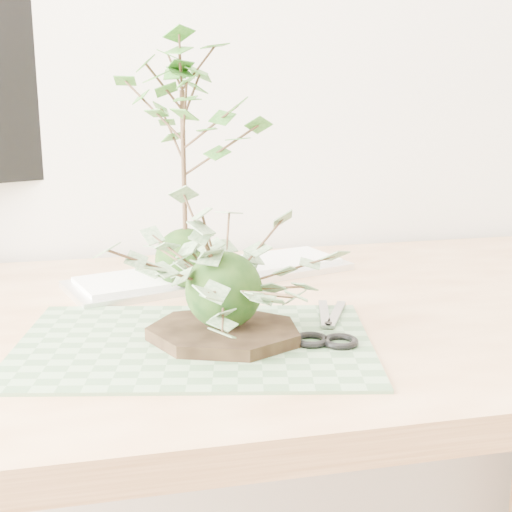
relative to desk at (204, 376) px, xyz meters
name	(u,v)px	position (x,y,z in m)	size (l,w,h in m)	color
desk	(204,376)	(0.00, 0.00, 0.00)	(1.60, 0.70, 0.74)	#DFB687
cutting_mat	(195,344)	(-0.03, -0.11, 0.09)	(0.42, 0.28, 0.00)	#496B46
stone_dish	(224,333)	(0.01, -0.10, 0.10)	(0.19, 0.19, 0.01)	black
ivy_kokedama	(223,255)	(0.01, -0.10, 0.20)	(0.31, 0.31, 0.18)	black
maple_kokedama	(182,106)	(-0.01, 0.13, 0.36)	(0.24, 0.24, 0.38)	black
keyboard	(213,273)	(0.04, 0.18, 0.10)	(0.47, 0.26, 0.02)	silver
scissors	(335,334)	(0.14, -0.13, 0.10)	(0.09, 0.18, 0.01)	gray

